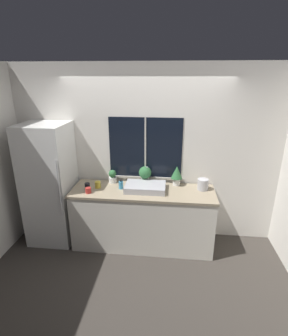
{
  "coord_description": "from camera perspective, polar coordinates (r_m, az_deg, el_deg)",
  "views": [
    {
      "loc": [
        0.4,
        -3.17,
        2.53
      ],
      "look_at": [
        0.02,
        0.32,
        1.26
      ],
      "focal_mm": 28.0,
      "sensor_mm": 36.0,
      "label": 1
    }
  ],
  "objects": [
    {
      "name": "ground_plane",
      "position": [
        4.08,
        -0.78,
        -18.57
      ],
      "size": [
        14.0,
        14.0,
        0.0
      ],
      "primitive_type": "plane",
      "color": "#38332D"
    },
    {
      "name": "wall_back",
      "position": [
        4.08,
        0.35,
        2.99
      ],
      "size": [
        8.0,
        0.09,
        2.7
      ],
      "color": "silver",
      "rests_on": "ground_plane"
    },
    {
      "name": "wall_left",
      "position": [
        5.41,
        -21.06,
        5.86
      ],
      "size": [
        0.06,
        7.0,
        2.7
      ],
      "color": "silver",
      "rests_on": "ground_plane"
    },
    {
      "name": "wall_right",
      "position": [
        5.1,
        25.08,
        4.52
      ],
      "size": [
        0.06,
        7.0,
        2.7
      ],
      "color": "silver",
      "rests_on": "ground_plane"
    },
    {
      "name": "counter",
      "position": [
        4.08,
        -0.26,
        -10.71
      ],
      "size": [
        2.11,
        0.67,
        0.91
      ],
      "color": "silver",
      "rests_on": "ground_plane"
    },
    {
      "name": "refrigerator",
      "position": [
        4.28,
        -19.78,
        -3.34
      ],
      "size": [
        0.67,
        0.69,
        1.87
      ],
      "color": "silver",
      "rests_on": "ground_plane"
    },
    {
      "name": "sink",
      "position": [
        3.86,
        0.3,
        -4.16
      ],
      "size": [
        0.59,
        0.44,
        0.29
      ],
      "color": "#ADADB2",
      "rests_on": "counter"
    },
    {
      "name": "potted_plant_left",
      "position": [
        4.14,
        -6.86,
        -1.8
      ],
      "size": [
        0.12,
        0.12,
        0.21
      ],
      "color": "white",
      "rests_on": "counter"
    },
    {
      "name": "potted_plant_center",
      "position": [
        4.04,
        0.24,
        -1.29
      ],
      "size": [
        0.19,
        0.19,
        0.28
      ],
      "color": "white",
      "rests_on": "counter"
    },
    {
      "name": "potted_plant_right",
      "position": [
        4.01,
        7.14,
        -1.31
      ],
      "size": [
        0.17,
        0.17,
        0.31
      ],
      "color": "white",
      "rests_on": "counter"
    },
    {
      "name": "soap_bottle",
      "position": [
        3.91,
        -5.05,
        -3.67
      ],
      "size": [
        0.07,
        0.07,
        0.15
      ],
      "color": "teal",
      "rests_on": "counter"
    },
    {
      "name": "mug_red",
      "position": [
        3.86,
        -12.04,
        -4.75
      ],
      "size": [
        0.08,
        0.08,
        0.08
      ],
      "color": "#B72D28",
      "rests_on": "counter"
    },
    {
      "name": "mug_black",
      "position": [
        3.98,
        -12.23,
        -3.89
      ],
      "size": [
        0.07,
        0.07,
        0.1
      ],
      "color": "black",
      "rests_on": "counter"
    },
    {
      "name": "mug_yellow",
      "position": [
        4.0,
        -10.02,
        -3.6
      ],
      "size": [
        0.09,
        0.09,
        0.1
      ],
      "color": "gold",
      "rests_on": "counter"
    },
    {
      "name": "kettle",
      "position": [
        3.96,
        12.71,
        -3.4
      ],
      "size": [
        0.16,
        0.16,
        0.18
      ],
      "color": "#B2B2B7",
      "rests_on": "counter"
    }
  ]
}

